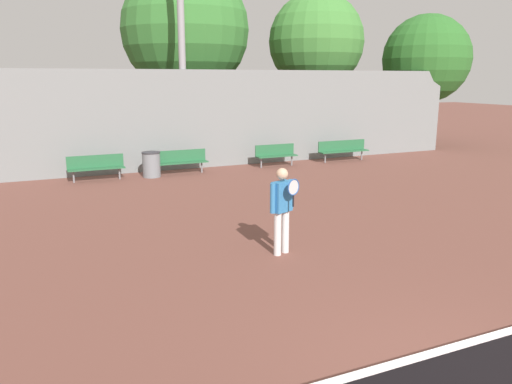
{
  "coord_description": "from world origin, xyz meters",
  "views": [
    {
      "loc": [
        -4.18,
        -2.88,
        3.28
      ],
      "look_at": [
        -0.01,
        6.36,
        0.96
      ],
      "focal_mm": 35.0,
      "sensor_mm": 36.0,
      "label": 1
    }
  ],
  "objects_px": {
    "tree_green_tall": "(185,30)",
    "tree_dark_dense": "(316,42)",
    "bench_courtside_near": "(96,165)",
    "trash_bin": "(151,164)",
    "bench_by_gate": "(179,160)",
    "bench_courtside_far": "(276,153)",
    "light_pole_near_left": "(181,28)",
    "bench_adjacent_court": "(343,149)",
    "tree_green_broad": "(426,59)",
    "tennis_player": "(282,205)"
  },
  "relations": [
    {
      "from": "tree_green_tall",
      "to": "tree_green_broad",
      "type": "distance_m",
      "value": 11.5
    },
    {
      "from": "bench_by_gate",
      "to": "tree_dark_dense",
      "type": "relative_size",
      "value": 0.28
    },
    {
      "from": "tennis_player",
      "to": "tree_green_broad",
      "type": "distance_m",
      "value": 17.76
    },
    {
      "from": "bench_by_gate",
      "to": "tree_green_broad",
      "type": "distance_m",
      "value": 13.72
    },
    {
      "from": "bench_courtside_near",
      "to": "bench_by_gate",
      "type": "bearing_deg",
      "value": 0.01
    },
    {
      "from": "bench_courtside_near",
      "to": "tree_green_broad",
      "type": "xyz_separation_m",
      "value": [
        15.79,
        2.42,
        3.65
      ]
    },
    {
      "from": "bench_courtside_near",
      "to": "bench_adjacent_court",
      "type": "relative_size",
      "value": 0.82
    },
    {
      "from": "bench_adjacent_court",
      "to": "tree_green_tall",
      "type": "relative_size",
      "value": 0.27
    },
    {
      "from": "light_pole_near_left",
      "to": "tennis_player",
      "type": "bearing_deg",
      "value": -95.78
    },
    {
      "from": "bench_courtside_far",
      "to": "bench_adjacent_court",
      "type": "distance_m",
      "value": 3.02
    },
    {
      "from": "tree_green_tall",
      "to": "tree_dark_dense",
      "type": "bearing_deg",
      "value": -9.86
    },
    {
      "from": "tree_dark_dense",
      "to": "tennis_player",
      "type": "bearing_deg",
      "value": -123.0
    },
    {
      "from": "bench_courtside_far",
      "to": "tennis_player",
      "type": "bearing_deg",
      "value": -115.8
    },
    {
      "from": "bench_by_gate",
      "to": "light_pole_near_left",
      "type": "distance_m",
      "value": 4.67
    },
    {
      "from": "bench_courtside_near",
      "to": "tree_dark_dense",
      "type": "relative_size",
      "value": 0.25
    },
    {
      "from": "bench_by_gate",
      "to": "tree_green_broad",
      "type": "bearing_deg",
      "value": 10.55
    },
    {
      "from": "bench_courtside_near",
      "to": "bench_adjacent_court",
      "type": "distance_m",
      "value": 9.57
    },
    {
      "from": "bench_courtside_near",
      "to": "light_pole_near_left",
      "type": "relative_size",
      "value": 0.21
    },
    {
      "from": "trash_bin",
      "to": "tree_dark_dense",
      "type": "bearing_deg",
      "value": 24.98
    },
    {
      "from": "bench_adjacent_court",
      "to": "bench_courtside_far",
      "type": "bearing_deg",
      "value": -179.98
    },
    {
      "from": "tennis_player",
      "to": "bench_courtside_near",
      "type": "height_order",
      "value": "tennis_player"
    },
    {
      "from": "light_pole_near_left",
      "to": "tree_green_broad",
      "type": "bearing_deg",
      "value": 6.15
    },
    {
      "from": "tennis_player",
      "to": "bench_by_gate",
      "type": "xyz_separation_m",
      "value": [
        0.45,
        8.72,
        -0.45
      ]
    },
    {
      "from": "bench_adjacent_court",
      "to": "tree_green_broad",
      "type": "height_order",
      "value": "tree_green_broad"
    },
    {
      "from": "trash_bin",
      "to": "tree_green_broad",
      "type": "distance_m",
      "value": 14.72
    },
    {
      "from": "bench_adjacent_court",
      "to": "bench_by_gate",
      "type": "relative_size",
      "value": 1.11
    },
    {
      "from": "tennis_player",
      "to": "tree_green_tall",
      "type": "relative_size",
      "value": 0.21
    },
    {
      "from": "tree_green_tall",
      "to": "tree_green_broad",
      "type": "height_order",
      "value": "tree_green_tall"
    },
    {
      "from": "tree_green_broad",
      "to": "bench_courtside_far",
      "type": "bearing_deg",
      "value": -165.3
    },
    {
      "from": "bench_by_gate",
      "to": "tree_dark_dense",
      "type": "distance_m",
      "value": 9.76
    },
    {
      "from": "tree_dark_dense",
      "to": "bench_courtside_far",
      "type": "bearing_deg",
      "value": -135.48
    },
    {
      "from": "bench_courtside_far",
      "to": "light_pole_near_left",
      "type": "distance_m",
      "value": 5.65
    },
    {
      "from": "bench_courtside_far",
      "to": "tree_green_tall",
      "type": "xyz_separation_m",
      "value": [
        -1.92,
        4.97,
        4.78
      ]
    },
    {
      "from": "bench_courtside_near",
      "to": "trash_bin",
      "type": "relative_size",
      "value": 2.1
    },
    {
      "from": "tennis_player",
      "to": "bench_adjacent_court",
      "type": "distance_m",
      "value": 11.34
    },
    {
      "from": "bench_courtside_near",
      "to": "light_pole_near_left",
      "type": "distance_m",
      "value": 5.71
    },
    {
      "from": "tennis_player",
      "to": "tree_green_tall",
      "type": "height_order",
      "value": "tree_green_tall"
    },
    {
      "from": "bench_adjacent_court",
      "to": "trash_bin",
      "type": "distance_m",
      "value": 7.79
    },
    {
      "from": "bench_courtside_far",
      "to": "tree_green_broad",
      "type": "relative_size",
      "value": 0.26
    },
    {
      "from": "bench_adjacent_court",
      "to": "tree_green_tall",
      "type": "bearing_deg",
      "value": 134.8
    },
    {
      "from": "bench_courtside_far",
      "to": "bench_courtside_near",
      "type": "bearing_deg",
      "value": 180.0
    },
    {
      "from": "bench_courtside_near",
      "to": "trash_bin",
      "type": "distance_m",
      "value": 1.79
    },
    {
      "from": "bench_courtside_near",
      "to": "tree_green_broad",
      "type": "relative_size",
      "value": 0.29
    },
    {
      "from": "bench_courtside_far",
      "to": "tree_green_tall",
      "type": "bearing_deg",
      "value": 111.07
    },
    {
      "from": "bench_courtside_far",
      "to": "bench_by_gate",
      "type": "xyz_separation_m",
      "value": [
        -3.76,
        0.0,
        0.0
      ]
    },
    {
      "from": "bench_adjacent_court",
      "to": "trash_bin",
      "type": "height_order",
      "value": "trash_bin"
    },
    {
      "from": "tree_green_broad",
      "to": "tree_dark_dense",
      "type": "relative_size",
      "value": 0.88
    },
    {
      "from": "bench_courtside_near",
      "to": "tree_dark_dense",
      "type": "bearing_deg",
      "value": 20.47
    },
    {
      "from": "tree_green_tall",
      "to": "bench_courtside_near",
      "type": "bearing_deg",
      "value": -132.98
    },
    {
      "from": "bench_adjacent_court",
      "to": "light_pole_near_left",
      "type": "height_order",
      "value": "light_pole_near_left"
    }
  ]
}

